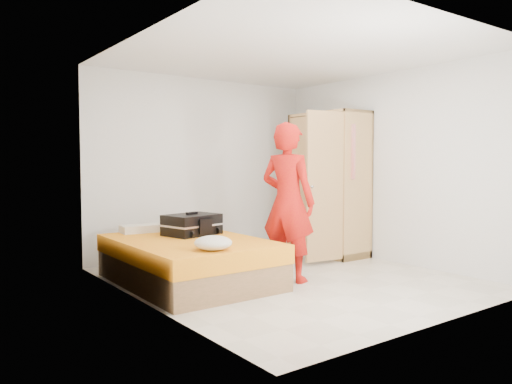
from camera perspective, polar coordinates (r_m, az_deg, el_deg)
room at (r=5.81m, az=3.98°, el=2.71°), size 4.00×4.02×2.60m
bed at (r=5.76m, az=-7.66°, el=-7.81°), size 1.42×2.02×0.50m
wardrobe at (r=7.43m, az=8.24°, el=0.50°), size 1.17×1.20×2.10m
person at (r=5.75m, az=3.65°, el=-1.17°), size 0.65×0.78×1.82m
suitcase at (r=6.04m, az=-7.31°, el=-3.72°), size 0.72×0.60×0.28m
round_cushion at (r=4.98m, az=-4.92°, el=-5.81°), size 0.38×0.38×0.14m
pillow at (r=6.39m, az=-12.89°, el=-4.08°), size 0.53×0.30×0.09m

